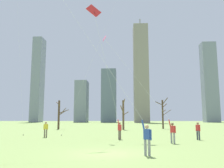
% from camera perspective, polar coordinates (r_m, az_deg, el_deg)
% --- Properties ---
extents(ground_plane, '(400.00, 400.00, 0.00)m').
position_cam_1_polar(ground_plane, '(13.88, -1.22, -16.32)').
color(ground_plane, '#7A934C').
extents(kite_flyer_far_back_red, '(3.10, 3.42, 12.26)m').
position_cam_1_polar(kite_flyer_far_back_red, '(22.31, 0.41, -4.38)').
color(kite_flyer_far_back_red, '#726656').
rests_on(kite_flyer_far_back_red, ground).
extents(kite_flyer_midfield_right_pink, '(6.23, 4.50, 10.47)m').
position_cam_1_polar(kite_flyer_midfield_right_pink, '(20.06, 12.31, -8.32)').
color(kite_flyer_midfield_right_pink, gray).
rests_on(kite_flyer_midfield_right_pink, ground).
extents(kite_flyer_foreground_right_white, '(11.05, 6.89, 18.87)m').
position_cam_1_polar(kite_flyer_foreground_right_white, '(13.87, 1.93, -2.54)').
color(kite_flyer_foreground_right_white, gray).
rests_on(kite_flyer_foreground_right_white, ground).
extents(bystander_strolling_midfield, '(0.51, 0.25, 1.62)m').
position_cam_1_polar(bystander_strolling_midfield, '(26.30, -15.59, -10.27)').
color(bystander_strolling_midfield, '#726656').
rests_on(bystander_strolling_midfield, ground).
extents(bystander_watching_nearby, '(0.35, 0.44, 1.62)m').
position_cam_1_polar(bystander_watching_nearby, '(23.75, 19.91, -10.32)').
color(bystander_watching_nearby, '#33384C').
rests_on(bystander_watching_nearby, ground).
extents(bare_tree_left_of_center, '(1.52, 1.86, 5.49)m').
position_cam_1_polar(bare_tree_left_of_center, '(43.17, 2.72, -7.11)').
color(bare_tree_left_of_center, brown).
rests_on(bare_tree_left_of_center, ground).
extents(bare_tree_right_of_center, '(2.74, 1.98, 5.39)m').
position_cam_1_polar(bare_tree_right_of_center, '(46.39, -12.54, -6.98)').
color(bare_tree_right_of_center, '#4C3828').
rests_on(bare_tree_right_of_center, ground).
extents(bare_tree_leftmost, '(3.31, 2.94, 6.00)m').
position_cam_1_polar(bare_tree_leftmost, '(48.18, 12.11, -6.64)').
color(bare_tree_leftmost, '#4C3828').
rests_on(bare_tree_leftmost, ground).
extents(skyline_short_annex, '(8.00, 11.94, 29.13)m').
position_cam_1_polar(skyline_short_annex, '(133.33, -0.73, -2.91)').
color(skyline_short_annex, slate).
rests_on(skyline_short_annex, ground).
extents(skyline_mid_tower_right, '(7.51, 9.84, 55.51)m').
position_cam_1_polar(skyline_mid_tower_right, '(125.59, 6.93, 2.56)').
color(skyline_mid_tower_right, gray).
rests_on(skyline_mid_tower_right, ground).
extents(skyline_slender_spire, '(7.75, 6.47, 45.20)m').
position_cam_1_polar(skyline_slender_spire, '(144.96, 22.30, 0.48)').
color(skyline_slender_spire, gray).
rests_on(skyline_slender_spire, ground).
extents(skyline_wide_slab, '(5.42, 8.78, 50.27)m').
position_cam_1_polar(skyline_wide_slab, '(148.24, -17.31, 1.04)').
color(skyline_wide_slab, gray).
rests_on(skyline_wide_slab, ground).
extents(skyline_mid_tower_left, '(6.71, 9.96, 23.25)m').
position_cam_1_polar(skyline_mid_tower_left, '(136.15, -7.28, -4.20)').
color(skyline_mid_tower_left, gray).
rests_on(skyline_mid_tower_left, ground).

